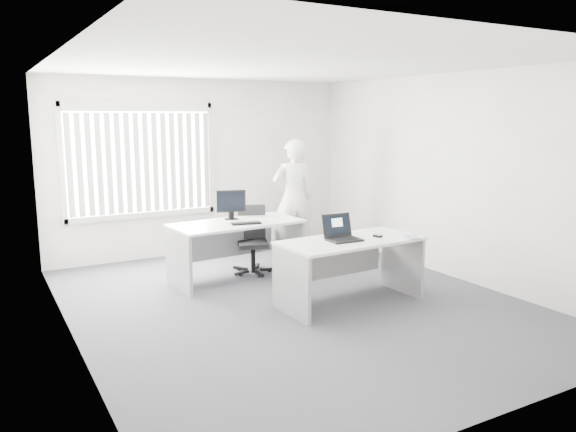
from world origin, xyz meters
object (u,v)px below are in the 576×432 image
desk_near (350,257)px  monitor (231,205)px  office_chair (253,252)px  person (293,198)px  laptop (344,228)px  desk_far (237,238)px

desk_near → monitor: 2.00m
office_chair → person: (1.01, 0.59, 0.64)m
person → monitor: (-1.35, -0.61, 0.07)m
laptop → desk_near: bearing=15.8°
office_chair → monitor: monitor is taller
desk_far → person: size_ratio=0.98×
desk_far → office_chair: bearing=30.6°
desk_far → person: person is taller
desk_near → desk_far: desk_far is taller
desk_near → monitor: bearing=109.6°
desk_near → desk_far: (-0.77, 1.57, 0.01)m
desk_near → person: size_ratio=0.94×
person → monitor: person is taller
office_chair → desk_far: bearing=-124.1°
person → monitor: size_ratio=4.58×
desk_near → office_chair: 1.88m
desk_near → monitor: size_ratio=4.31×
desk_far → monitor: monitor is taller
laptop → desk_far: bearing=114.5°
person → monitor: bearing=36.2°
desk_far → laptop: size_ratio=4.75×
desk_near → office_chair: size_ratio=1.83×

